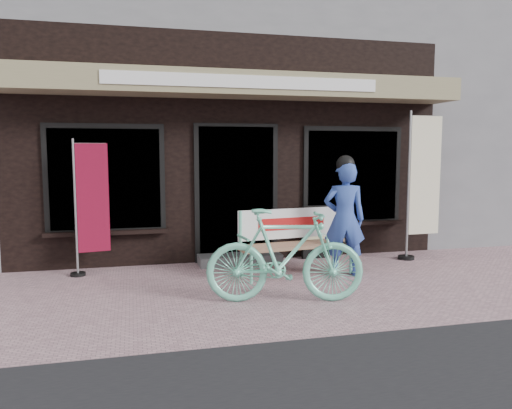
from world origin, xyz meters
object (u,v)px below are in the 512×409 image
object	(u,v)px
nobori_red	(90,205)
nobori_cream	(422,183)
bench	(295,236)
bicycle	(285,256)
menu_stand	(315,231)
person	(344,217)

from	to	relation	value
nobori_red	nobori_cream	xyz separation A→B (m)	(5.17, -0.18, 0.24)
bench	nobori_cream	bearing A→B (deg)	4.78
bicycle	menu_stand	bearing A→B (deg)	-16.19
bicycle	nobori_cream	distance (m)	3.43
bench	menu_stand	size ratio (longest dim) A/B	2.02
person	nobori_red	size ratio (longest dim) A/B	0.88
person	menu_stand	world-z (taller)	person
bench	bicycle	size ratio (longest dim) A/B	0.96
bicycle	nobori_red	distance (m)	3.03
bicycle	nobori_cream	xyz separation A→B (m)	(2.87, 1.75, 0.69)
nobori_red	person	bearing A→B (deg)	-24.17
bench	nobori_cream	world-z (taller)	nobori_cream
nobori_cream	bicycle	bearing A→B (deg)	-149.52
bicycle	bench	bearing A→B (deg)	-10.36
bench	nobori_cream	size ratio (longest dim) A/B	0.73
menu_stand	person	bearing A→B (deg)	-91.45
nobori_cream	person	bearing A→B (deg)	-157.46
menu_stand	bicycle	bearing A→B (deg)	-120.23
bicycle	nobori_red	xyz separation A→B (m)	(-2.30, 1.92, 0.45)
bench	bicycle	world-z (taller)	bicycle
person	nobori_cream	world-z (taller)	nobori_cream
bench	nobori_cream	xyz separation A→B (m)	(2.33, 0.48, 0.69)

